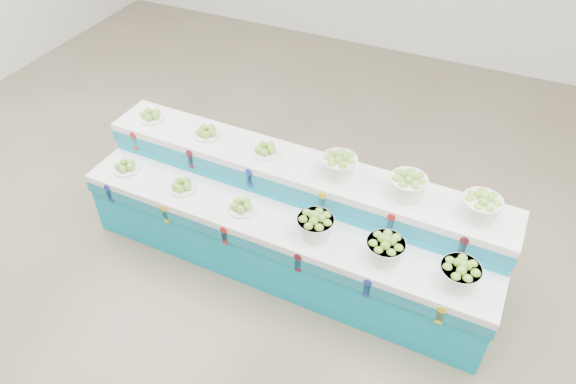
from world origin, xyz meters
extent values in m
plane|color=brown|center=(0.00, 0.00, 0.00)|extent=(10.00, 10.00, 0.00)
cylinder|color=white|center=(-1.31, 0.03, 0.77)|extent=(0.26, 0.26, 0.10)
cylinder|color=white|center=(-0.65, 0.01, 0.77)|extent=(0.26, 0.26, 0.10)
cylinder|color=white|center=(-0.02, -0.01, 0.77)|extent=(0.26, 0.26, 0.10)
cylinder|color=white|center=(-1.29, 0.51, 1.07)|extent=(0.26, 0.26, 0.10)
cylinder|color=white|center=(-0.64, 0.49, 1.07)|extent=(0.26, 0.26, 0.10)
cylinder|color=white|center=(0.00, 0.48, 1.07)|extent=(0.26, 0.26, 0.10)
camera|label=1|loc=(1.79, -2.98, 3.99)|focal=33.16mm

